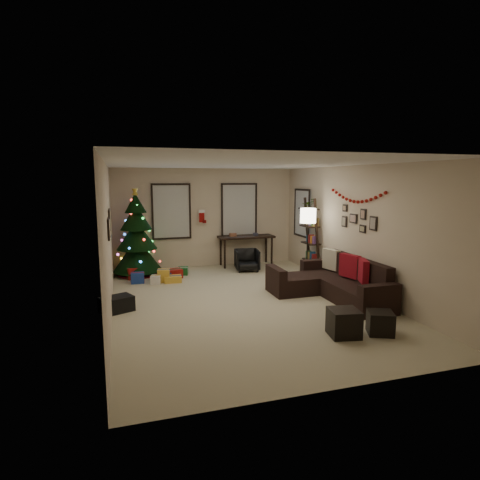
% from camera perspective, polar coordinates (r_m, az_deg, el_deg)
% --- Properties ---
extents(floor, '(7.00, 7.00, 0.00)m').
position_cam_1_polar(floor, '(8.02, 0.58, -8.81)').
color(floor, '#C4B994').
rests_on(floor, ground).
extents(ceiling, '(7.00, 7.00, 0.00)m').
position_cam_1_polar(ceiling, '(7.65, 0.61, 10.85)').
color(ceiling, white).
rests_on(ceiling, floor).
extents(wall_back, '(5.00, 0.00, 5.00)m').
position_cam_1_polar(wall_back, '(11.09, -4.89, 3.18)').
color(wall_back, beige).
rests_on(wall_back, floor).
extents(wall_front, '(5.00, 0.00, 5.00)m').
position_cam_1_polar(wall_front, '(4.57, 14.05, -5.05)').
color(wall_front, beige).
rests_on(wall_front, floor).
extents(wall_left, '(0.00, 7.00, 7.00)m').
position_cam_1_polar(wall_left, '(7.37, -18.27, -0.04)').
color(wall_left, beige).
rests_on(wall_left, floor).
extents(wall_right, '(0.00, 7.00, 7.00)m').
position_cam_1_polar(wall_right, '(8.80, 16.31, 1.41)').
color(wall_right, beige).
rests_on(wall_right, floor).
extents(window_back_left, '(1.05, 0.06, 1.50)m').
position_cam_1_polar(window_back_left, '(10.88, -9.78, 4.04)').
color(window_back_left, '#728CB2').
rests_on(window_back_left, wall_back).
extents(window_back_right, '(1.05, 0.06, 1.50)m').
position_cam_1_polar(window_back_right, '(11.28, -0.14, 4.32)').
color(window_back_right, '#728CB2').
rests_on(window_back_right, wall_back).
extents(window_right_wall, '(0.06, 0.90, 1.30)m').
position_cam_1_polar(window_right_wall, '(10.98, 8.90, 3.84)').
color(window_right_wall, '#728CB2').
rests_on(window_right_wall, wall_right).
extents(christmas_tree, '(1.21, 1.21, 2.26)m').
position_cam_1_polar(christmas_tree, '(10.34, -14.53, 0.22)').
color(christmas_tree, black).
rests_on(christmas_tree, floor).
extents(presents, '(1.50, 1.01, 0.30)m').
position_cam_1_polar(presents, '(9.85, -11.12, -4.98)').
color(presents, maroon).
rests_on(presents, floor).
extents(sofa, '(1.71, 2.50, 0.83)m').
position_cam_1_polar(sofa, '(8.50, 13.16, -6.14)').
color(sofa, black).
rests_on(sofa, floor).
extents(pillow_red_a, '(0.28, 0.46, 0.45)m').
position_cam_1_polar(pillow_red_a, '(8.16, 17.21, -4.24)').
color(pillow_red_a, maroon).
rests_on(pillow_red_a, sofa).
extents(pillow_red_b, '(0.25, 0.49, 0.48)m').
position_cam_1_polar(pillow_red_b, '(8.55, 15.43, -3.59)').
color(pillow_red_b, maroon).
rests_on(pillow_red_b, sofa).
extents(pillow_cream, '(0.24, 0.47, 0.45)m').
position_cam_1_polar(pillow_cream, '(9.19, 12.87, -2.70)').
color(pillow_cream, beige).
rests_on(pillow_cream, sofa).
extents(ottoman_near, '(0.52, 0.52, 0.42)m').
position_cam_1_polar(ottoman_near, '(6.51, 14.61, -11.38)').
color(ottoman_near, black).
rests_on(ottoman_near, floor).
extents(ottoman_far, '(0.50, 0.50, 0.36)m').
position_cam_1_polar(ottoman_far, '(6.76, 19.41, -11.10)').
color(ottoman_far, black).
rests_on(ottoman_far, floor).
extents(desk, '(1.55, 0.55, 0.84)m').
position_cam_1_polar(desk, '(11.17, 0.89, 0.10)').
color(desk, black).
rests_on(desk, floor).
extents(desk_chair, '(0.64, 0.61, 0.58)m').
position_cam_1_polar(desk_chair, '(10.58, 1.01, -2.86)').
color(desk_chair, black).
rests_on(desk_chair, floor).
extents(bookshelf, '(0.30, 0.57, 1.95)m').
position_cam_1_polar(bookshelf, '(10.17, 10.16, 0.27)').
color(bookshelf, black).
rests_on(bookshelf, floor).
extents(potted_plant, '(0.55, 0.52, 0.47)m').
position_cam_1_polar(potted_plant, '(10.28, 9.72, 5.16)').
color(potted_plant, '#4C4C4C').
rests_on(potted_plant, bookshelf).
extents(floor_lamp, '(0.37, 0.37, 1.73)m').
position_cam_1_polar(floor_lamp, '(9.53, 9.69, 2.77)').
color(floor_lamp, black).
rests_on(floor_lamp, floor).
extents(art_map, '(0.04, 0.60, 0.50)m').
position_cam_1_polar(art_map, '(8.02, -18.12, 2.40)').
color(art_map, black).
rests_on(art_map, wall_left).
extents(art_abstract, '(0.04, 0.45, 0.35)m').
position_cam_1_polar(art_abstract, '(7.01, -18.26, 1.54)').
color(art_abstract, black).
rests_on(art_abstract, wall_left).
extents(gallery, '(0.03, 1.25, 0.54)m').
position_cam_1_polar(gallery, '(8.70, 16.53, 2.80)').
color(gallery, black).
rests_on(gallery, wall_right).
extents(garland, '(0.08, 1.90, 0.30)m').
position_cam_1_polar(garland, '(8.71, 16.27, 6.05)').
color(garland, '#A5140C').
rests_on(garland, wall_right).
extents(stocking_left, '(0.20, 0.05, 0.36)m').
position_cam_1_polar(stocking_left, '(10.89, -5.45, 3.42)').
color(stocking_left, '#990F0C').
rests_on(stocking_left, wall_back).
extents(stocking_right, '(0.20, 0.05, 0.36)m').
position_cam_1_polar(stocking_right, '(11.17, -4.02, 4.18)').
color(stocking_right, '#990F0C').
rests_on(stocking_right, wall_back).
extents(storage_bin, '(0.67, 0.58, 0.28)m').
position_cam_1_polar(storage_bin, '(7.75, -17.23, -8.76)').
color(storage_bin, black).
rests_on(storage_bin, floor).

